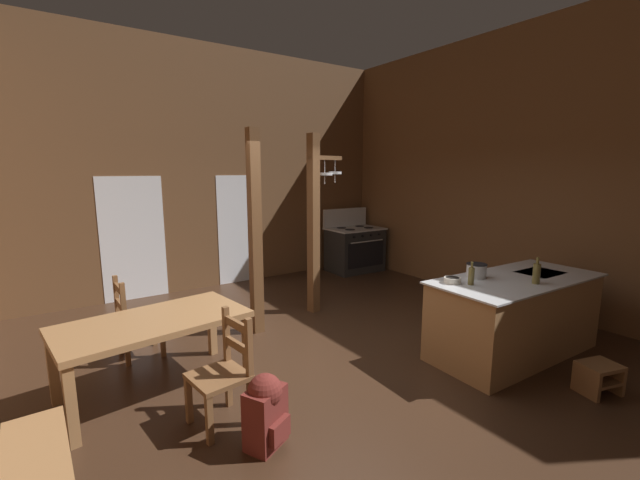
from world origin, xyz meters
TOP-DOWN VIEW (x-y plane):
  - ground_plane at (0.00, 0.00)m, footprint 7.61×8.18m
  - wall_back at (0.00, 3.76)m, footprint 7.61×0.14m
  - wall_right at (3.48, 0.00)m, footprint 0.14×8.18m
  - glazed_door_back_left at (-1.53, 3.69)m, footprint 1.00×0.01m
  - glazed_panel_back_right at (0.34, 3.69)m, footprint 0.84×0.01m
  - kitchen_island at (1.72, -1.06)m, footprint 2.20×1.05m
  - stove_range at (2.72, 3.11)m, footprint 1.16×0.85m
  - support_post_with_pot_rack at (0.62, 1.48)m, footprint 0.63×0.28m
  - support_post_center at (-0.48, 1.24)m, footprint 0.14×0.14m
  - step_stool at (1.57, -2.03)m, footprint 0.42×0.37m
  - dining_table at (-1.95, 0.44)m, footprint 1.80×1.11m
  - ladderback_chair_near_window at (-1.97, 1.36)m, footprint 0.46×0.46m
  - ladderback_chair_by_post at (-1.58, -0.40)m, footprint 0.49×0.49m
  - backpack at (-1.44, -0.89)m, footprint 0.38×0.38m
  - stockpot_on_counter at (1.32, -0.79)m, footprint 0.30×0.23m
  - mixing_bowl_on_counter at (0.92, -0.78)m, footprint 0.18×0.18m
  - bottle_tall_on_counter at (1.65, -1.31)m, footprint 0.08×0.08m
  - bottle_short_on_counter at (1.03, -0.94)m, footprint 0.06×0.06m

SIDE VIEW (x-z plane):
  - ground_plane at x=0.00m, z-range -0.10..0.00m
  - step_stool at x=1.57m, z-range 0.03..0.33m
  - backpack at x=-1.44m, z-range 0.02..0.61m
  - ladderback_chair_near_window at x=-1.97m, z-range -0.02..0.93m
  - ladderback_chair_by_post at x=-1.58m, z-range -0.02..0.93m
  - kitchen_island at x=1.72m, z-range 0.00..0.92m
  - stove_range at x=2.72m, z-range -0.18..1.14m
  - dining_table at x=-1.95m, z-range 0.28..1.02m
  - mixing_bowl_on_counter at x=0.92m, z-range 0.92..0.99m
  - stockpot_on_counter at x=1.32m, z-range 0.92..1.09m
  - bottle_short_on_counter at x=1.03m, z-range 0.90..1.15m
  - glazed_door_back_left at x=-1.53m, z-range 0.00..2.05m
  - glazed_panel_back_right at x=0.34m, z-range 0.00..2.05m
  - bottle_tall_on_counter at x=1.65m, z-range 0.89..1.19m
  - support_post_center at x=-0.48m, z-range 0.00..2.67m
  - support_post_with_pot_rack at x=0.62m, z-range 0.10..2.77m
  - wall_back at x=0.00m, z-range 0.00..4.32m
  - wall_right at x=3.48m, z-range 0.00..4.32m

